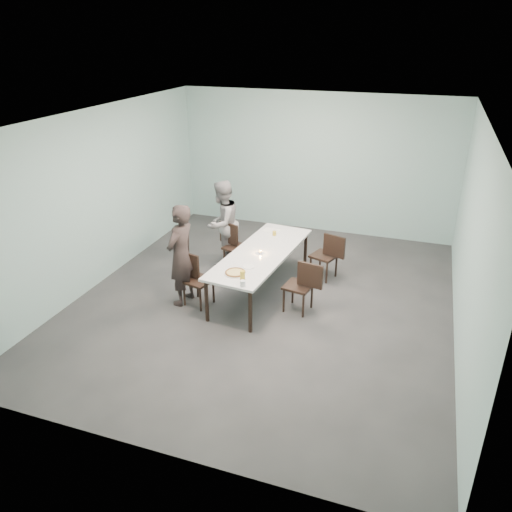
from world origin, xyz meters
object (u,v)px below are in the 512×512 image
(chair_far_right, at_px, (328,253))
(pizza, at_px, (235,273))
(side_plate, at_px, (249,267))
(chair_near_right, at_px, (303,283))
(diner_far, at_px, (222,223))
(diner_near, at_px, (181,255))
(beer_glass, at_px, (243,276))
(chair_far_left, at_px, (233,243))
(table, at_px, (261,255))
(water_tumbler, at_px, (243,283))
(chair_near_left, at_px, (194,275))
(tealight, at_px, (260,252))
(amber_tumbler, at_px, (274,233))

(chair_far_right, distance_m, pizza, 2.09)
(chair_far_right, distance_m, side_plate, 1.79)
(chair_near_right, xyz_separation_m, diner_far, (-1.90, 1.28, 0.32))
(diner_near, relative_size, beer_glass, 11.32)
(chair_far_left, height_order, side_plate, chair_far_left)
(table, relative_size, chair_far_right, 3.07)
(chair_near_right, xyz_separation_m, diner_near, (-1.94, -0.35, 0.35))
(chair_far_right, bearing_deg, water_tumbler, 86.96)
(diner_far, xyz_separation_m, beer_glass, (1.14, -1.94, 0.01))
(chair_far_right, height_order, beer_glass, beer_glass)
(diner_near, xyz_separation_m, water_tumbler, (1.24, -0.49, -0.05))
(chair_near_right, xyz_separation_m, side_plate, (-0.84, -0.21, 0.25))
(chair_near_left, relative_size, pizza, 2.56)
(side_plate, relative_size, water_tumbler, 2.00)
(diner_near, height_order, diner_far, diner_near)
(side_plate, bearing_deg, pizza, -111.94)
(side_plate, relative_size, tealight, 3.21)
(water_tumbler, bearing_deg, diner_near, 158.53)
(water_tumbler, bearing_deg, diner_far, 119.68)
(table, distance_m, diner_far, 1.39)
(table, height_order, amber_tumbler, amber_tumbler)
(chair_far_right, xyz_separation_m, pizza, (-1.09, -1.77, 0.27))
(beer_glass, bearing_deg, water_tumbler, -68.47)
(chair_near_left, relative_size, diner_far, 0.53)
(diner_near, bearing_deg, table, 131.89)
(chair_far_right, bearing_deg, side_plate, 75.33)
(amber_tumbler, bearing_deg, pizza, -93.55)
(table, bearing_deg, chair_far_left, 137.03)
(beer_glass, bearing_deg, chair_far_left, 115.52)
(diner_near, bearing_deg, diner_far, -173.68)
(table, distance_m, water_tumbler, 1.25)
(diner_far, xyz_separation_m, side_plate, (1.07, -1.49, -0.06))
(diner_far, height_order, side_plate, diner_far)
(diner_far, bearing_deg, chair_near_left, 17.43)
(diner_near, distance_m, water_tumbler, 1.33)
(table, relative_size, diner_far, 1.64)
(beer_glass, height_order, tealight, beer_glass)
(diner_near, relative_size, diner_far, 1.04)
(diner_near, xyz_separation_m, tealight, (1.11, 0.69, -0.08))
(chair_far_right, relative_size, side_plate, 4.83)
(side_plate, bearing_deg, diner_near, -172.84)
(chair_far_left, distance_m, pizza, 1.80)
(diner_near, distance_m, diner_far, 1.63)
(chair_near_left, distance_m, diner_far, 1.63)
(diner_far, relative_size, side_plate, 9.08)
(chair_far_right, relative_size, diner_far, 0.53)
(chair_near_right, height_order, chair_far_right, same)
(table, height_order, diner_far, diner_far)
(side_plate, xyz_separation_m, beer_glass, (0.07, -0.45, 0.07))
(chair_far_left, distance_m, water_tumbler, 2.21)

